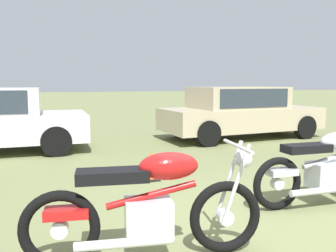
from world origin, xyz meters
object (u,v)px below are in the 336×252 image
object	(u,v)px
car_beige	(240,110)
traffic_cone	(151,167)
motorcycle_red	(149,206)
motorcycle_silver	(326,168)

from	to	relation	value
car_beige	traffic_cone	world-z (taller)	car_beige
motorcycle_red	motorcycle_silver	distance (m)	2.58
car_beige	motorcycle_silver	bearing A→B (deg)	-113.30
motorcycle_silver	traffic_cone	size ratio (longest dim) A/B	4.30
motorcycle_red	motorcycle_silver	world-z (taller)	same
motorcycle_silver	car_beige	distance (m)	5.45
car_beige	motorcycle_red	bearing A→B (deg)	-130.77
motorcycle_red	traffic_cone	size ratio (longest dim) A/B	4.47
car_beige	traffic_cone	size ratio (longest dim) A/B	9.79
motorcycle_red	car_beige	size ratio (longest dim) A/B	0.46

